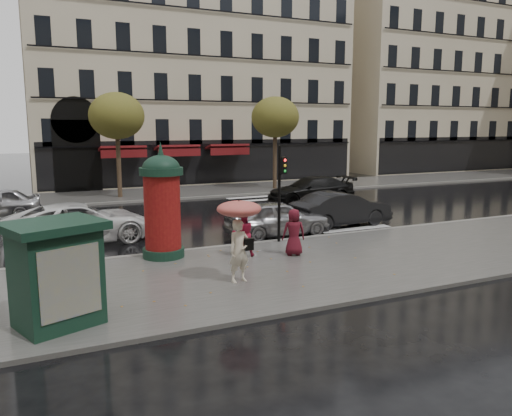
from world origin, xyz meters
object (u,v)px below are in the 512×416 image
woman_red (243,234)px  traffic_light (281,184)px  woman_umbrella (239,227)px  car_darkgrey (341,209)px  newsstand (56,272)px  car_silver (277,218)px  man_burgundy (294,232)px  morris_column (162,202)px  car_black (311,190)px  car_white (81,223)px

woman_red → traffic_light: 2.98m
woman_red → woman_umbrella: bearing=73.6°
traffic_light → car_darkgrey: (4.29, 2.15, -1.58)m
woman_umbrella → traffic_light: bearing=49.7°
newsstand → car_silver: bearing=36.8°
man_burgundy → morris_column: (-4.18, 1.69, 1.07)m
morris_column → traffic_light: 4.72m
newsstand → car_black: bearing=43.2°
newsstand → car_silver: (8.96, 6.70, -0.58)m
morris_column → traffic_light: morris_column is taller
woman_umbrella → car_silver: bearing=53.7°
woman_red → car_darkgrey: (6.46, 3.57, -0.12)m
man_burgundy → car_silver: bearing=-92.9°
woman_red → traffic_light: bearing=-137.8°
traffic_light → newsstand: 9.90m
man_burgundy → newsstand: (-7.83, -3.21, 0.41)m
woman_red → newsstand: 7.27m
car_white → car_black: car_white is taller
woman_umbrella → car_white: 8.50m
newsstand → car_black: 20.53m
morris_column → car_black: size_ratio=0.73×
traffic_light → car_black: 11.13m
traffic_light → car_white: (-7.01, 3.62, -1.58)m
car_silver → car_darkgrey: bearing=-77.6°
woman_umbrella → car_black: bearing=52.0°
traffic_light → car_silver: (0.62, 1.47, -1.61)m
woman_red → car_darkgrey: bearing=-142.0°
car_black → woman_red: bearing=-38.5°
newsstand → car_black: newsstand is taller
traffic_light → car_darkgrey: 5.05m
morris_column → car_black: bearing=38.9°
car_darkgrey → car_black: 7.05m
woman_red → car_silver: bearing=-125.0°
car_silver → car_white: car_white is taller
woman_red → man_burgundy: (1.65, -0.60, 0.02)m
car_white → man_burgundy: bearing=-134.1°
man_burgundy → newsstand: bearing=37.5°
morris_column → car_black: morris_column is taller
car_white → newsstand: bearing=168.3°
car_black → man_burgundy: bearing=-31.2°
woman_red → man_burgundy: size_ratio=0.97×
man_burgundy → car_black: man_burgundy is taller
newsstand → car_darkgrey: bearing=30.3°
woman_red → newsstand: (-6.18, -3.81, 0.43)m
woman_red → traffic_light: (2.17, 1.42, 1.46)m
car_silver → woman_red: bearing=137.8°
woman_umbrella → car_white: (-3.60, 7.64, -0.94)m
woman_red → car_white: bearing=-37.1°
car_black → car_silver: bearing=-37.1°
woman_umbrella → man_burgundy: (2.89, 2.00, -0.79)m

